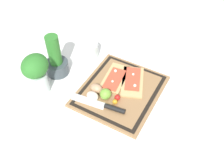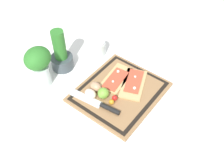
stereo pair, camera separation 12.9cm
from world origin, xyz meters
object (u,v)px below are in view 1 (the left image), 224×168
(egg_brown, at_px, (96,88))
(knife, at_px, (107,107))
(pizza_slice_far, at_px, (115,78))
(cherry_tomato_red, at_px, (117,98))
(sauce_jar, at_px, (91,50))
(cherry_tomato_yellow, at_px, (115,102))
(lime, at_px, (106,94))
(pizza_slice_near, at_px, (133,81))
(egg_pink, at_px, (93,96))
(herb_pot, at_px, (56,61))
(herb_glass, at_px, (36,71))

(egg_brown, bearing_deg, knife, -123.78)
(knife, bearing_deg, pizza_slice_far, 16.90)
(cherry_tomato_red, distance_m, sauce_jar, 0.37)
(cherry_tomato_yellow, bearing_deg, lime, 80.41)
(pizza_slice_near, distance_m, knife, 0.21)
(knife, relative_size, egg_pink, 4.51)
(herb_pot, bearing_deg, sauce_jar, -22.16)
(pizza_slice_far, xyz_separation_m, lime, (-0.13, -0.02, 0.02))
(herb_pot, bearing_deg, egg_pink, -106.85)
(pizza_slice_far, xyz_separation_m, egg_pink, (-0.17, 0.03, 0.02))
(cherry_tomato_red, height_order, cherry_tomato_yellow, cherry_tomato_red)
(pizza_slice_near, xyz_separation_m, sauce_jar, (0.09, 0.30, 0.01))
(herb_glass, bearing_deg, herb_pot, 2.78)
(cherry_tomato_red, bearing_deg, egg_brown, 92.16)
(cherry_tomato_red, xyz_separation_m, cherry_tomato_yellow, (-0.03, -0.00, -0.00))
(egg_pink, bearing_deg, cherry_tomato_yellow, -75.83)
(knife, relative_size, lime, 4.96)
(egg_pink, relative_size, cherry_tomato_yellow, 2.37)
(knife, xyz_separation_m, egg_pink, (0.01, 0.08, 0.01))
(knife, bearing_deg, herb_pot, 75.12)
(sauce_jar, bearing_deg, egg_pink, -146.71)
(pizza_slice_near, xyz_separation_m, lime, (-0.16, 0.07, 0.02))
(egg_brown, height_order, herb_pot, herb_pot)
(egg_pink, bearing_deg, lime, -54.04)
(pizza_slice_near, distance_m, lime, 0.17)
(lime, height_order, herb_glass, herb_glass)
(cherry_tomato_red, distance_m, herb_glass, 0.39)
(knife, height_order, cherry_tomato_yellow, cherry_tomato_yellow)
(knife, xyz_separation_m, herb_glass, (-0.05, 0.34, 0.11))
(cherry_tomato_yellow, height_order, sauce_jar, sauce_jar)
(lime, bearing_deg, sauce_jar, 43.73)
(cherry_tomato_yellow, bearing_deg, pizza_slice_far, 28.24)
(pizza_slice_far, relative_size, cherry_tomato_yellow, 8.24)
(cherry_tomato_red, bearing_deg, sauce_jar, 51.76)
(knife, height_order, herb_pot, herb_pot)
(pizza_slice_near, relative_size, cherry_tomato_red, 8.18)
(knife, xyz_separation_m, cherry_tomato_yellow, (0.04, -0.02, 0.00))
(knife, height_order, egg_brown, egg_brown)
(cherry_tomato_red, height_order, herb_pot, herb_pot)
(pizza_slice_far, bearing_deg, egg_brown, 162.47)
(sauce_jar, bearing_deg, egg_brown, -142.76)
(egg_brown, distance_m, egg_pink, 0.05)
(egg_pink, height_order, cherry_tomato_yellow, egg_pink)
(knife, height_order, cherry_tomato_red, cherry_tomato_red)
(pizza_slice_far, bearing_deg, pizza_slice_near, -74.96)
(knife, distance_m, cherry_tomato_red, 0.07)
(cherry_tomato_red, bearing_deg, egg_pink, 117.53)
(lime, distance_m, herb_glass, 0.34)
(cherry_tomato_red, relative_size, cherry_tomato_yellow, 1.11)
(egg_brown, bearing_deg, herb_glass, 114.31)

